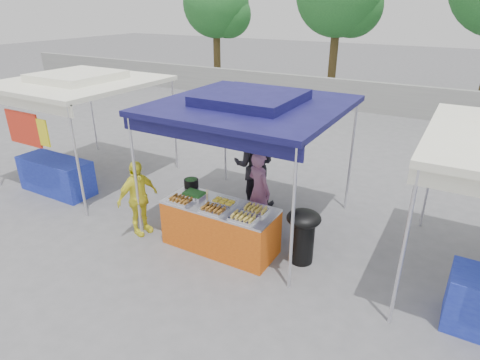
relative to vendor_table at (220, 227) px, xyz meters
The scene contains 21 objects.
ground_plane 0.44m from the vendor_table, 90.00° to the left, with size 80.00×80.00×0.00m, color slate.
back_wall 11.10m from the vendor_table, 90.00° to the left, with size 40.00×0.25×1.20m, color gray.
main_canopy 2.22m from the vendor_table, 90.00° to the left, with size 3.20×3.20×2.57m.
neighbor_stall_left 4.70m from the vendor_table, behind, with size 3.20×3.20×2.57m.
tree_0 15.82m from the vendor_table, 122.44° to the left, with size 3.34×3.25×5.59m.
vendor_table is the anchor object (origin of this frame).
food_tray_fl 0.83m from the vendor_table, 159.77° to the right, with size 0.42×0.30×0.07m.
food_tray_fm 0.52m from the vendor_table, 82.70° to the right, with size 0.42×0.30×0.07m.
food_tray_fr 0.79m from the vendor_table, 22.03° to the right, with size 0.42×0.30×0.07m.
food_tray_bl 0.75m from the vendor_table, behind, with size 0.42×0.30×0.07m.
food_tray_bm 0.47m from the vendor_table, 66.02° to the left, with size 0.42×0.30×0.07m.
food_tray_br 0.79m from the vendor_table, ahead, with size 0.42×0.30×0.07m.
cooking_pot 1.05m from the vendor_table, 157.41° to the left, with size 0.27×0.27×0.16m, color black.
skewer_cup 0.52m from the vendor_table, 157.91° to the right, with size 0.07×0.07×0.09m, color silver.
wok_burner 1.45m from the vendor_table, 13.71° to the left, with size 0.57×0.57×0.95m.
crate_left 0.84m from the vendor_table, 112.97° to the left, with size 0.55×0.39×0.33m, color #1728BB.
crate_right 0.83m from the vendor_table, 60.16° to the left, with size 0.46×0.32×0.27m, color #1728BB.
crate_stacked 0.78m from the vendor_table, 60.16° to the left, with size 0.43×0.30×0.26m, color #1728BB.
vendor_woman 1.09m from the vendor_table, 76.90° to the left, with size 0.56×0.37×1.53m, color #9E648A.
helper_man 1.86m from the vendor_table, 98.65° to the left, with size 0.89×0.69×1.82m, color #232228.
customer_person 1.64m from the vendor_table, 168.71° to the right, with size 0.85×0.35×1.45m, color #FFF738.
Camera 1 is at (3.33, -5.20, 4.02)m, focal length 30.00 mm.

